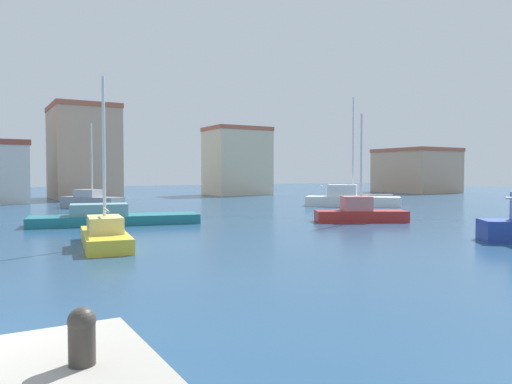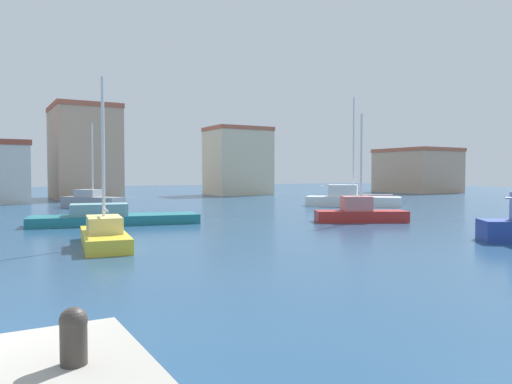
% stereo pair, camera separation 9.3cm
% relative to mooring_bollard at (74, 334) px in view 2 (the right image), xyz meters
% --- Properties ---
extents(water, '(160.00, 160.00, 0.00)m').
position_rel_mooring_bollard_xyz_m(water, '(13.56, 22.59, -1.29)').
color(water, navy).
rests_on(water, ground).
extents(mooring_bollard, '(0.26, 0.26, 0.54)m').
position_rel_mooring_bollard_xyz_m(mooring_bollard, '(0.00, 0.00, 0.00)').
color(mooring_bollard, '#38332D').
rests_on(mooring_bollard, pier_quay).
extents(sailboat_grey_far_right, '(4.39, 5.28, 6.77)m').
position_rel_mooring_bollard_xyz_m(sailboat_grey_far_right, '(7.32, 35.67, -0.69)').
color(sailboat_grey_far_right, gray).
rests_on(sailboat_grey_far_right, water).
extents(sailboat_red_inner_mooring, '(5.31, 3.86, 6.17)m').
position_rel_mooring_bollard_xyz_m(sailboat_red_inner_mooring, '(18.28, 16.46, -0.75)').
color(sailboat_red_inner_mooring, '#B22823').
rests_on(sailboat_red_inner_mooring, water).
extents(motorboat_teal_distant_north, '(9.15, 3.97, 1.14)m').
position_rel_mooring_bollard_xyz_m(motorboat_teal_distant_north, '(5.63, 22.08, -0.90)').
color(motorboat_teal_distant_north, '#1E707A').
rests_on(motorboat_teal_distant_north, water).
extents(sailboat_white_mid_harbor, '(7.28, 7.08, 9.18)m').
position_rel_mooring_bollard_xyz_m(sailboat_white_mid_harbor, '(26.72, 26.96, -0.65)').
color(sailboat_white_mid_harbor, white).
rests_on(sailboat_white_mid_harbor, water).
extents(sailboat_yellow_distant_east, '(2.29, 5.37, 6.42)m').
position_rel_mooring_bollard_xyz_m(sailboat_yellow_distant_east, '(3.45, 14.23, -0.83)').
color(sailboat_yellow_distant_east, gold).
rests_on(sailboat_yellow_distant_east, water).
extents(warehouse_block, '(6.76, 8.78, 10.21)m').
position_rel_mooring_bollard_xyz_m(warehouse_block, '(9.74, 51.76, 3.83)').
color(warehouse_block, tan).
rests_on(warehouse_block, ground).
extents(yacht_club, '(7.62, 6.07, 8.70)m').
position_rel_mooring_bollard_xyz_m(yacht_club, '(28.74, 51.27, 3.07)').
color(yacht_club, beige).
rests_on(yacht_club, ground).
extents(waterfront_apartments, '(8.74, 10.06, 6.37)m').
position_rel_mooring_bollard_xyz_m(waterfront_apartments, '(55.28, 45.40, 1.90)').
color(waterfront_apartments, tan).
rests_on(waterfront_apartments, ground).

